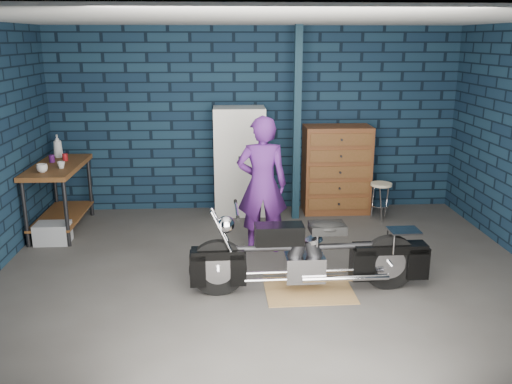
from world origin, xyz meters
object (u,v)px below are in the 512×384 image
motorcycle (310,249)px  person (262,185)px  workbench (60,198)px  shop_stool (380,202)px  tool_chest (336,169)px  storage_bin (53,233)px  locker (240,161)px

motorcycle → person: size_ratio=1.25×
workbench → motorcycle: 3.69m
shop_stool → tool_chest: bearing=141.1°
tool_chest → motorcycle: bearing=-106.6°
workbench → motorcycle: bearing=-33.6°
person → storage_bin: person is taller
locker → shop_stool: (1.99, -0.45, -0.51)m
person → shop_stool: (1.76, 1.05, -0.56)m
workbench → locker: (2.43, 0.62, 0.33)m
workbench → locker: 2.53m
storage_bin → tool_chest: tool_chest is taller
locker → tool_chest: 1.44m
motorcycle → tool_chest: (0.79, 2.66, 0.19)m
motorcycle → shop_stool: size_ratio=3.80×
workbench → shop_stool: workbench is taller
workbench → locker: locker is taller
locker → shop_stool: 2.11m
motorcycle → locker: size_ratio=1.32×
motorcycle → storage_bin: 3.44m
motorcycle → workbench: bearing=145.1°
workbench → shop_stool: bearing=2.2°
person → storage_bin: bearing=-7.2°
storage_bin → locker: bearing=24.9°
motorcycle → locker: 2.76m
workbench → tool_chest: size_ratio=1.08×
motorcycle → locker: (-0.64, 2.66, 0.33)m
shop_stool → workbench: bearing=-177.8°
person → tool_chest: 1.93m
tool_chest → shop_stool: (0.56, -0.45, -0.37)m
person → storage_bin: 2.76m
workbench → shop_stool: (4.43, 0.17, -0.18)m
tool_chest → shop_stool: tool_chest is taller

